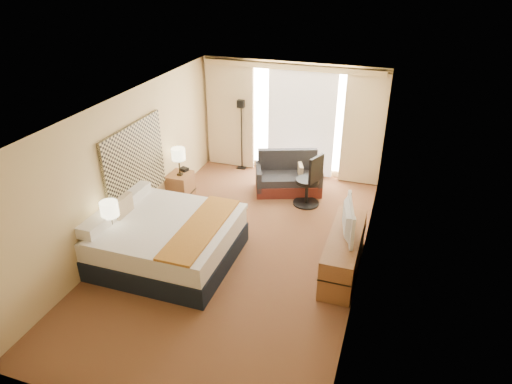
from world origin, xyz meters
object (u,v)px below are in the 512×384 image
(nightstand_left, at_px, (112,249))
(bed, at_px, (166,240))
(lamp_left, at_px, (109,210))
(floor_lamp, at_px, (241,121))
(desk_chair, at_px, (310,183))
(nightstand_right, at_px, (180,186))
(loveseat, at_px, (288,178))
(media_dresser, at_px, (344,252))
(lamp_right, at_px, (178,155))
(television, at_px, (344,219))

(nightstand_left, distance_m, bed, 0.91)
(bed, xyz_separation_m, lamp_left, (-0.77, -0.35, 0.63))
(floor_lamp, height_order, desk_chair, floor_lamp)
(desk_chair, bearing_deg, bed, -102.40)
(nightstand_right, relative_size, bed, 0.25)
(nightstand_right, relative_size, loveseat, 0.35)
(lamp_left, bearing_deg, media_dresser, 15.25)
(desk_chair, bearing_deg, floor_lamp, 169.17)
(loveseat, xyz_separation_m, lamp_right, (-2.07, -1.08, 0.72))
(loveseat, bearing_deg, lamp_right, -172.84)
(lamp_right, bearing_deg, lamp_left, -89.93)
(loveseat, xyz_separation_m, lamp_left, (-2.06, -3.49, 0.73))
(lamp_right, bearing_deg, television, -21.28)
(media_dresser, height_order, lamp_left, lamp_left)
(loveseat, height_order, desk_chair, desk_chair)
(nightstand_right, height_order, lamp_right, lamp_right)
(nightstand_left, height_order, bed, bed)
(desk_chair, xyz_separation_m, lamp_left, (-2.64, -2.99, 0.52))
(nightstand_left, bearing_deg, bed, 26.33)
(bed, relative_size, desk_chair, 1.95)
(nightstand_right, height_order, floor_lamp, floor_lamp)
(lamp_left, xyz_separation_m, lamp_right, (-0.00, 2.41, -0.01))
(media_dresser, relative_size, desk_chair, 1.59)
(nightstand_right, distance_m, television, 3.99)
(desk_chair, bearing_deg, lamp_right, -144.68)
(loveseat, height_order, lamp_right, lamp_right)
(nightstand_left, distance_m, floor_lamp, 4.51)
(nightstand_left, bearing_deg, lamp_left, 53.40)
(loveseat, bearing_deg, television, -78.60)
(nightstand_left, distance_m, loveseat, 4.12)
(nightstand_left, distance_m, desk_chair, 4.06)
(nightstand_left, bearing_deg, nightstand_right, 90.00)
(floor_lamp, bearing_deg, media_dresser, -47.92)
(bed, xyz_separation_m, floor_lamp, (-0.09, 3.95, 0.81))
(nightstand_left, relative_size, nightstand_right, 1.00)
(nightstand_right, distance_m, floor_lamp, 2.19)
(media_dresser, distance_m, loveseat, 2.96)
(desk_chair, relative_size, lamp_left, 1.85)
(nightstand_left, xyz_separation_m, nightstand_right, (0.00, 2.50, 0.00))
(bed, bearing_deg, lamp_right, 110.57)
(nightstand_right, bearing_deg, floor_lamp, 68.73)
(media_dresser, bearing_deg, nightstand_left, -164.16)
(floor_lamp, xyz_separation_m, desk_chair, (1.96, -1.31, -0.70))
(media_dresser, distance_m, lamp_right, 3.98)
(nightstand_right, xyz_separation_m, media_dresser, (3.70, -1.45, 0.07))
(lamp_left, distance_m, television, 3.75)
(nightstand_right, distance_m, desk_chair, 2.74)
(media_dresser, relative_size, bed, 0.81)
(media_dresser, bearing_deg, nightstand_right, 158.60)
(television, bearing_deg, lamp_left, 93.25)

